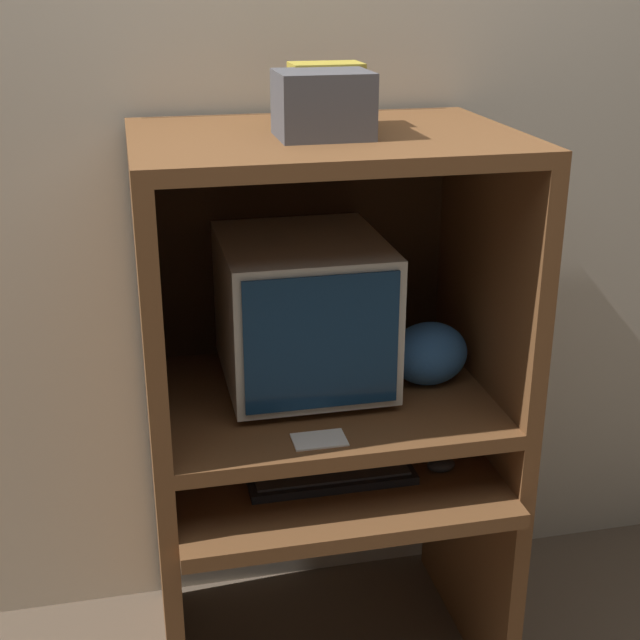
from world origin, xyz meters
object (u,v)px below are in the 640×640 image
at_px(crt_monitor, 303,311).
at_px(book_stack, 328,95).
at_px(mouse, 441,465).
at_px(snack_bag, 429,354).
at_px(keyboard, 330,474).
at_px(storage_box, 323,104).

xyz_separation_m(crt_monitor, book_stack, (0.06, 0.00, 0.50)).
height_order(mouse, snack_bag, snack_bag).
xyz_separation_m(crt_monitor, keyboard, (0.03, -0.19, -0.34)).
bearing_deg(crt_monitor, mouse, -35.31).
distance_m(crt_monitor, keyboard, 0.39).
bearing_deg(keyboard, crt_monitor, 97.96).
height_order(snack_bag, book_stack, book_stack).
xyz_separation_m(snack_bag, book_stack, (-0.24, 0.07, 0.62)).
distance_m(crt_monitor, snack_bag, 0.33).
height_order(crt_monitor, book_stack, book_stack).
bearing_deg(mouse, storage_box, 161.02).
height_order(crt_monitor, mouse, crt_monitor).
bearing_deg(book_stack, mouse, -42.57).
distance_m(book_stack, storage_box, 0.13).
bearing_deg(book_stack, snack_bag, -16.60).
bearing_deg(snack_bag, storage_box, -170.10).
height_order(crt_monitor, keyboard, crt_monitor).
bearing_deg(book_stack, storage_box, -108.28).
bearing_deg(snack_bag, keyboard, -156.08).
distance_m(keyboard, storage_box, 0.85).
height_order(book_stack, storage_box, book_stack).
relative_size(mouse, book_stack, 0.41).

